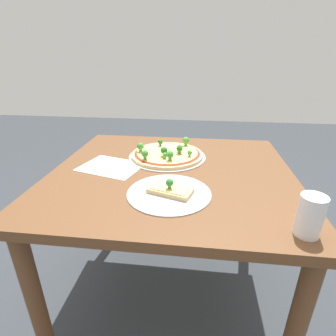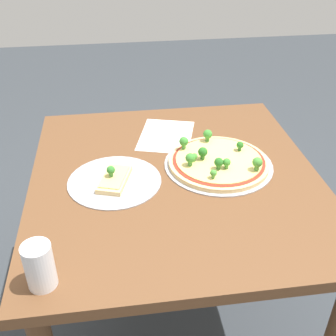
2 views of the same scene
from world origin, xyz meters
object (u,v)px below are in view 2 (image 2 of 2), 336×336
at_px(pizza_tray_whole, 218,161).
at_px(drinking_cup, 39,266).
at_px(pizza_tray_slice, 114,180).
at_px(dining_table, 175,200).

relative_size(pizza_tray_whole, drinking_cup, 3.08).
bearing_deg(pizza_tray_whole, pizza_tray_slice, -81.57).
bearing_deg(drinking_cup, dining_table, 137.35).
xyz_separation_m(dining_table, pizza_tray_whole, (-0.04, 0.15, 0.12)).
bearing_deg(pizza_tray_whole, dining_table, -75.79).
bearing_deg(drinking_cup, pizza_tray_slice, 155.64).
bearing_deg(drinking_cup, pizza_tray_whole, 130.28).
distance_m(pizza_tray_whole, pizza_tray_slice, 0.35).
relative_size(dining_table, pizza_tray_slice, 3.36).
height_order(pizza_tray_slice, drinking_cup, drinking_cup).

